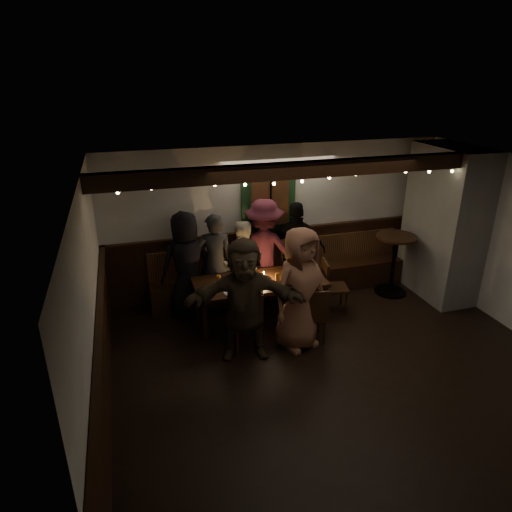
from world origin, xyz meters
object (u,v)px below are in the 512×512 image
object	(u,v)px
chair_end	(330,283)
high_top	(394,257)
person_d	(264,251)
person_g	(300,289)
person_b	(215,262)
person_a	(186,264)
chair_near_left	(247,320)
chair_near_right	(313,313)
person_e	(296,251)
dining_table	(260,284)
person_f	(244,299)
person_c	(241,264)

from	to	relation	value
chair_end	high_top	world-z (taller)	high_top
person_d	person_g	bearing A→B (deg)	110.71
chair_end	person_b	distance (m)	1.91
person_a	chair_near_left	bearing A→B (deg)	102.67
person_b	person_g	world-z (taller)	person_g
chair_near_right	person_g	size ratio (longest dim) A/B	0.49
chair_near_left	person_b	bearing A→B (deg)	96.15
chair_near_right	person_a	xyz separation A→B (m)	(-1.60, 1.43, 0.36)
person_e	chair_near_left	bearing A→B (deg)	63.09
person_g	person_a	bearing A→B (deg)	115.22
dining_table	chair_near_right	distance (m)	0.99
chair_near_right	person_d	size ratio (longest dim) A/B	0.49
person_d	person_f	size ratio (longest dim) A/B	1.03
chair_near_left	chair_near_right	world-z (taller)	chair_near_left
dining_table	person_a	distance (m)	1.23
chair_end	person_e	bearing A→B (deg)	119.46
high_top	person_a	world-z (taller)	person_a
chair_near_left	chair_end	bearing A→B (deg)	25.41
high_top	person_f	world-z (taller)	person_f
chair_near_right	person_b	xyz separation A→B (m)	(-1.13, 1.42, 0.34)
high_top	person_c	world-z (taller)	person_c
person_b	person_g	bearing A→B (deg)	133.76
person_d	person_e	xyz separation A→B (m)	(0.56, -0.06, -0.04)
person_f	person_e	bearing A→B (deg)	60.23
person_a	person_e	world-z (taller)	person_a
person_b	person_g	xyz separation A→B (m)	(0.91, -1.42, 0.07)
chair_near_right	person_f	xyz separation A→B (m)	(-1.03, -0.02, 0.38)
high_top	person_b	bearing A→B (deg)	173.91
person_a	person_c	xyz separation A→B (m)	(0.90, 0.01, -0.11)
person_a	person_c	world-z (taller)	person_a
chair_near_left	chair_near_right	bearing A→B (deg)	-2.31
person_b	person_d	bearing A→B (deg)	-162.37
person_c	chair_near_left	bearing A→B (deg)	69.21
chair_near_right	high_top	xyz separation A→B (m)	(1.99, 1.09, 0.19)
dining_table	person_e	size ratio (longest dim) A/B	1.18
person_c	high_top	bearing A→B (deg)	163.61
person_f	person_d	bearing A→B (deg)	75.71
person_c	person_e	distance (m)	0.99
chair_near_left	person_c	distance (m)	1.44
person_f	person_g	bearing A→B (deg)	13.14
chair_end	person_a	size ratio (longest dim) A/B	0.51
person_d	person_f	distance (m)	1.71
person_c	person_e	world-z (taller)	person_e
high_top	person_g	bearing A→B (deg)	-153.85
chair_near_left	person_g	xyz separation A→B (m)	(0.76, -0.04, 0.39)
chair_near_left	person_a	world-z (taller)	person_a
high_top	chair_near_right	bearing A→B (deg)	-151.31
chair_near_right	person_c	world-z (taller)	person_c
chair_near_right	chair_end	distance (m)	1.04
high_top	person_a	distance (m)	3.60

